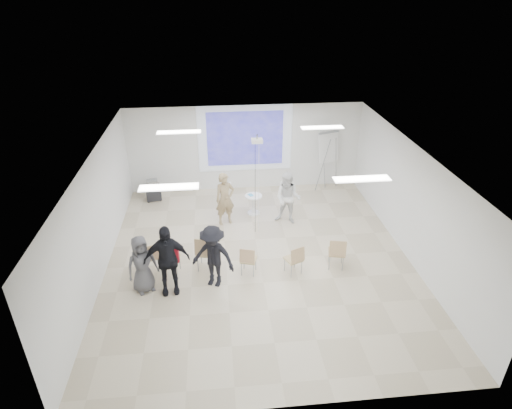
{
  "coord_description": "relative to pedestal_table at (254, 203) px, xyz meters",
  "views": [
    {
      "loc": [
        -1.04,
        -9.4,
        6.7
      ],
      "look_at": [
        0.0,
        0.8,
        1.25
      ],
      "focal_mm": 30.0,
      "sensor_mm": 36.0,
      "label": 1
    }
  ],
  "objects": [
    {
      "name": "wall_right",
      "position": [
        3.95,
        -2.53,
        1.13
      ],
      "size": [
        0.1,
        9.0,
        3.0
      ],
      "primitive_type": "cube",
      "color": "silver",
      "rests_on": "floor"
    },
    {
      "name": "projection_halo",
      "position": [
        -0.1,
        1.95,
        1.48
      ],
      "size": [
        3.2,
        0.01,
        2.3
      ],
      "primitive_type": "cube",
      "color": "silver",
      "rests_on": "wall_back"
    },
    {
      "name": "flipchart_easel",
      "position": [
        2.75,
        1.6,
        1.19
      ],
      "size": [
        0.87,
        0.69,
        2.12
      ],
      "rotation": [
        0.0,
        0.0,
        0.34
      ],
      "color": "gray",
      "rests_on": "floor"
    },
    {
      "name": "chair_left_inner",
      "position": [
        -1.5,
        -2.85,
        0.22
      ],
      "size": [
        0.57,
        0.59,
        1.0
      ],
      "rotation": [
        0.0,
        0.0,
        -0.22
      ],
      "color": "tan",
      "rests_on": "floor"
    },
    {
      "name": "fluor_panel_ne",
      "position": [
        1.9,
        -0.53,
        2.6
      ],
      "size": [
        1.2,
        0.3,
        0.02
      ],
      "primitive_type": "cube",
      "color": "white",
      "rests_on": "ceiling"
    },
    {
      "name": "wall_back",
      "position": [
        -0.1,
        2.02,
        1.13
      ],
      "size": [
        8.0,
        0.1,
        3.0
      ],
      "primitive_type": "cube",
      "color": "silver",
      "rests_on": "floor"
    },
    {
      "name": "red_jacket",
      "position": [
        -2.37,
        -3.1,
        0.35
      ],
      "size": [
        0.47,
        0.18,
        0.44
      ],
      "primitive_type": "cube",
      "rotation": [
        0.0,
        0.0,
        -0.17
      ],
      "color": "#AF1524",
      "rests_on": "chair_left_mid"
    },
    {
      "name": "player_left",
      "position": [
        -0.91,
        -0.49,
        0.56
      ],
      "size": [
        0.79,
        0.64,
        1.87
      ],
      "primitive_type": "imported",
      "rotation": [
        0.0,
        0.0,
        0.31
      ],
      "color": "tan",
      "rests_on": "floor"
    },
    {
      "name": "controller_left",
      "position": [
        -0.73,
        -0.24,
        0.86
      ],
      "size": [
        0.07,
        0.12,
        0.04
      ],
      "primitive_type": "cube",
      "rotation": [
        0.0,
        0.0,
        0.31
      ],
      "color": "white",
      "rests_on": "player_left"
    },
    {
      "name": "audience_left",
      "position": [
        -2.37,
        -3.61,
        0.66
      ],
      "size": [
        1.27,
        0.84,
        2.07
      ],
      "primitive_type": "imported",
      "rotation": [
        0.0,
        0.0,
        0.1
      ],
      "color": "black",
      "rests_on": "floor"
    },
    {
      "name": "ceiling",
      "position": [
        -0.1,
        -2.53,
        2.68
      ],
      "size": [
        8.0,
        9.0,
        0.1
      ],
      "primitive_type": "cube",
      "color": "white",
      "rests_on": "wall_back"
    },
    {
      "name": "chair_right_far",
      "position": [
        1.84,
        -3.13,
        0.16
      ],
      "size": [
        0.51,
        0.53,
        0.9
      ],
      "rotation": [
        0.0,
        0.0,
        -0.22
      ],
      "color": "tan",
      "rests_on": "floor"
    },
    {
      "name": "chair_right_inner",
      "position": [
        0.73,
        -3.26,
        0.12
      ],
      "size": [
        0.52,
        0.54,
        0.83
      ],
      "rotation": [
        0.0,
        0.0,
        0.41
      ],
      "color": "tan",
      "rests_on": "floor"
    },
    {
      "name": "pedestal_table",
      "position": [
        0.0,
        0.0,
        0.0
      ],
      "size": [
        0.72,
        0.72,
        0.67
      ],
      "rotation": [
        0.0,
        0.0,
        0.42
      ],
      "color": "white",
      "rests_on": "floor"
    },
    {
      "name": "chair_far_left",
      "position": [
        -2.9,
        -2.8,
        0.13
      ],
      "size": [
        0.53,
        0.54,
        0.85
      ],
      "rotation": [
        0.0,
        0.0,
        0.38
      ],
      "color": "tan",
      "rests_on": "floor"
    },
    {
      "name": "laptop",
      "position": [
        -1.48,
        -2.75,
        0.16
      ],
      "size": [
        0.42,
        0.34,
        0.03
      ],
      "primitive_type": "imported",
      "rotation": [
        0.0,
        0.0,
        2.92
      ],
      "color": "black",
      "rests_on": "chair_left_inner"
    },
    {
      "name": "fluor_panel_sw",
      "position": [
        -2.1,
        -4.03,
        2.6
      ],
      "size": [
        1.2,
        0.3,
        0.02
      ],
      "primitive_type": "cube",
      "color": "white",
      "rests_on": "ceiling"
    },
    {
      "name": "audience_outer",
      "position": [
        -2.98,
        -3.5,
        0.46
      ],
      "size": [
        0.97,
        0.86,
        1.66
      ],
      "primitive_type": "imported",
      "rotation": [
        0.0,
        0.0,
        0.49
      ],
      "color": "#57575C",
      "rests_on": "floor"
    },
    {
      "name": "fluor_panel_se",
      "position": [
        1.9,
        -4.03,
        2.6
      ],
      "size": [
        1.2,
        0.3,
        0.02
      ],
      "primitive_type": "cube",
      "color": "white",
      "rests_on": "ceiling"
    },
    {
      "name": "player_right",
      "position": [
        0.98,
        -0.63,
        0.53
      ],
      "size": [
        1.08,
        0.99,
        1.81
      ],
      "primitive_type": "imported",
      "rotation": [
        0.0,
        0.0,
        -0.42
      ],
      "color": "white",
      "rests_on": "floor"
    },
    {
      "name": "controller_right",
      "position": [
        0.8,
        -0.38,
        0.85
      ],
      "size": [
        0.08,
        0.11,
        0.04
      ],
      "primitive_type": "cube",
      "rotation": [
        0.0,
        0.0,
        -0.42
      ],
      "color": "white",
      "rests_on": "player_right"
    },
    {
      "name": "ceiling_projector",
      "position": [
        0.0,
        -1.04,
        2.32
      ],
      "size": [
        0.3,
        0.25,
        3.0
      ],
      "color": "white",
      "rests_on": "ceiling"
    },
    {
      "name": "fluor_panel_nw",
      "position": [
        -2.1,
        -0.53,
        2.6
      ],
      "size": [
        1.2,
        0.3,
        0.02
      ],
      "primitive_type": "cube",
      "color": "white",
      "rests_on": "ceiling"
    },
    {
      "name": "chair_center",
      "position": [
        -0.44,
        -3.15,
        0.11
      ],
      "size": [
        0.48,
        0.5,
        0.82
      ],
      "rotation": [
        0.0,
        0.0,
        -0.29
      ],
      "color": "tan",
      "rests_on": "floor"
    },
    {
      "name": "floor",
      "position": [
        -0.1,
        -2.53,
        -0.42
      ],
      "size": [
        8.0,
        9.0,
        0.1
      ],
      "primitive_type": "cube",
      "color": "beige",
      "rests_on": "ground"
    },
    {
      "name": "av_cart",
      "position": [
        -3.28,
        1.31,
        -0.04
      ],
      "size": [
        0.56,
        0.48,
        0.73
      ],
      "rotation": [
        0.0,
        0.0,
        0.21
      ],
      "color": "black",
      "rests_on": "floor"
    },
    {
      "name": "projection_image",
      "position": [
        -0.1,
        1.94,
        1.48
      ],
      "size": [
        2.6,
        0.01,
        1.9
      ],
      "primitive_type": "cube",
      "color": "#3030A3",
      "rests_on": "wall_back"
    },
    {
      "name": "wall_left",
      "position": [
        -4.15,
        -2.53,
        1.13
      ],
      "size": [
        0.1,
        9.0,
        3.0
      ],
      "primitive_type": "cube",
      "color": "silver",
      "rests_on": "floor"
    },
    {
      "name": "chair_left_mid",
      "position": [
        -2.38,
        -2.96,
        0.14
      ],
      "size": [
        0.47,
        0.49,
        0.86
      ],
      "rotation": [
        0.0,
        0.0,
        -0.17
      ],
      "color": "tan",
      "rests_on": "floor"
    },
    {
      "name": "audience_mid",
      "position": [
        -1.3,
        -3.46,
        0.56
      ],
      "size": [
        1.36,
        1.07,
        1.86
      ],
      "primitive_type": "imported",
      "rotation": [
        0.0,
        0.0,
        -0.4
      ],
      "color": "black",
      "rests_on": "floor"
    }
  ]
}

